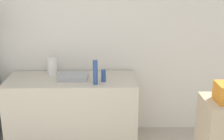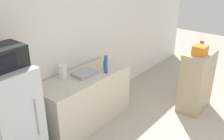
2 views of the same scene
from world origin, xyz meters
TOP-DOWN VIEW (x-y plane):
  - wall_back at (0.00, 2.83)m, footprint 8.00×0.06m
  - refrigerator at (-1.50, 2.42)m, footprint 0.58×0.68m
  - microwave at (-1.51, 2.42)m, footprint 0.54×0.39m
  - counter at (-0.19, 2.43)m, footprint 1.67×0.68m
  - sink_basin at (-0.17, 2.43)m, footprint 0.38×0.27m
  - bottle_tall at (0.12, 2.22)m, footprint 0.06×0.06m
  - bottle_short at (0.22, 2.32)m, footprint 0.06×0.06m
  - shelf_cabinet at (1.46, 1.15)m, footprint 0.71×0.41m
  - basket at (1.32, 1.12)m, footprint 0.24×0.21m
  - jar at (1.77, 1.26)m, footprint 0.08×0.08m
  - paper_towel_roll at (-0.46, 2.61)m, footprint 0.13×0.13m

SIDE VIEW (x-z plane):
  - counter at x=-0.19m, z-range 0.00..0.90m
  - shelf_cabinet at x=1.46m, z-range 0.00..1.13m
  - refrigerator at x=-1.50m, z-range 0.00..1.48m
  - sink_basin at x=-0.17m, z-range 0.90..0.96m
  - bottle_short at x=0.22m, z-range 0.90..1.05m
  - paper_towel_roll at x=-0.46m, z-range 0.90..1.13m
  - bottle_tall at x=0.12m, z-range 0.90..1.20m
  - jar at x=1.77m, z-range 1.13..1.24m
  - basket at x=1.32m, z-range 1.13..1.30m
  - wall_back at x=0.00m, z-range 0.00..2.60m
  - microwave at x=-1.51m, z-range 1.48..1.73m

